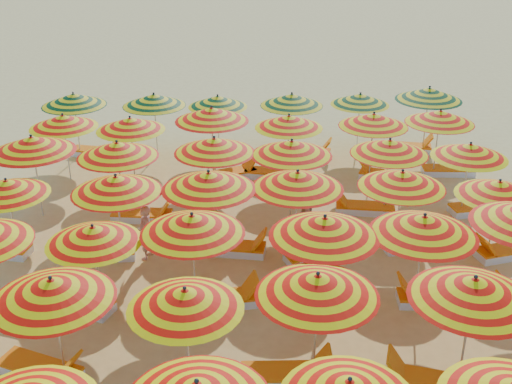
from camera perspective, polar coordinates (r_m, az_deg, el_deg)
ground at (r=16.76m, az=0.04°, el=-5.69°), size 120.00×120.00×0.00m
umbrella_7 at (r=12.17m, az=-17.69°, el=-8.27°), size 2.80×2.80×2.41m
umbrella_8 at (r=11.67m, az=-6.32°, el=-9.45°), size 2.81×2.81×2.26m
umbrella_9 at (r=11.75m, az=5.49°, el=-8.27°), size 2.37×2.37×2.43m
umbrella_10 at (r=12.17m, az=18.80°, el=-8.17°), size 2.42×2.42×2.47m
umbrella_13 at (r=14.17m, az=-14.27°, el=-3.71°), size 2.33×2.33×2.20m
umbrella_14 at (r=13.81m, az=-5.69°, el=-2.87°), size 3.03×3.03×2.42m
umbrella_15 at (r=13.55m, az=6.12°, el=-3.12°), size 2.74×2.74×2.51m
umbrella_16 at (r=14.06m, az=14.69°, el=-2.89°), size 2.88×2.88×2.47m
umbrella_18 at (r=17.04m, az=-21.27°, el=0.37°), size 2.72×2.72×2.21m
umbrella_19 at (r=16.03m, az=-12.32°, el=0.67°), size 2.92×2.92×2.39m
umbrella_20 at (r=15.70m, az=-4.23°, el=0.99°), size 3.08×3.08×2.48m
umbrella_21 at (r=15.81m, az=3.72°, el=1.06°), size 2.50×2.50×2.45m
umbrella_22 at (r=16.44m, az=12.85°, el=1.10°), size 2.46×2.46×2.35m
umbrella_23 at (r=16.85m, az=20.78°, el=0.28°), size 2.64×2.64×2.23m
umbrella_24 at (r=18.92m, az=-19.29°, el=4.01°), size 2.78×2.78×2.52m
umbrella_25 at (r=18.17m, az=-12.22°, el=3.69°), size 2.74×2.74×2.41m
umbrella_26 at (r=18.05m, az=-3.73°, el=4.14°), size 2.80×2.80×2.43m
umbrella_27 at (r=17.87m, az=3.19°, el=3.91°), size 2.39×2.39×2.42m
umbrella_28 at (r=18.48m, az=11.79°, el=3.93°), size 2.46×2.46×2.35m
umbrella_29 at (r=18.99m, az=18.48°, el=3.50°), size 2.63×2.63×2.27m
umbrella_30 at (r=21.27m, az=-16.77°, el=6.04°), size 2.48×2.48×2.29m
umbrella_31 at (r=20.49m, az=-11.11°, el=5.94°), size 2.66×2.66×2.29m
umbrella_32 at (r=20.48m, az=-3.96°, el=6.90°), size 2.46×2.46×2.50m
umbrella_33 at (r=20.35m, az=2.94°, el=6.26°), size 2.39×2.39×2.29m
umbrella_34 at (r=20.66m, az=10.41°, el=6.31°), size 2.86×2.86×2.35m
umbrella_35 at (r=21.44m, az=16.04°, el=6.44°), size 2.61×2.61×2.35m
umbrella_36 at (r=23.22m, az=-15.90°, el=7.90°), size 2.76×2.76×2.37m
umbrella_37 at (r=22.69m, az=-9.06°, el=8.08°), size 2.52×2.52×2.33m
umbrella_38 at (r=22.68m, az=-3.43°, el=8.04°), size 2.74×2.74×2.21m
umbrella_39 at (r=22.48m, az=3.20°, el=8.18°), size 2.68×2.68×2.33m
umbrella_40 at (r=23.18m, az=9.24°, el=8.14°), size 2.19×2.19×2.21m
umbrella_41 at (r=23.48m, az=15.12°, el=8.41°), size 2.50×2.50×2.47m
lounger_5 at (r=13.60m, az=-18.49°, el=-14.76°), size 1.82×1.22×0.69m
lounger_6 at (r=12.85m, az=2.84°, el=-15.90°), size 1.73×0.58×0.69m
lounger_7 at (r=13.09m, az=15.16°, el=-16.04°), size 1.83×1.05×0.69m
lounger_9 at (r=15.41m, az=-20.54°, el=-9.90°), size 1.83×1.11×0.69m
lounger_10 at (r=15.26m, az=-15.38°, el=-9.46°), size 1.82×1.25×0.69m
lounger_11 at (r=14.85m, az=-3.02°, el=-9.51°), size 1.80×0.84×0.69m
lounger_12 at (r=15.41m, az=15.46°, el=-9.09°), size 1.76×0.68×0.69m
lounger_15 at (r=17.07m, az=-13.68°, el=-5.27°), size 1.78×0.73×0.69m
lounger_16 at (r=16.81m, az=-1.93°, el=-4.99°), size 1.80×0.85×0.69m
lounger_17 at (r=16.59m, az=5.33°, el=-5.54°), size 1.83×1.16×0.69m
lounger_18 at (r=17.57m, az=14.04°, el=-4.39°), size 1.81×0.92×0.69m
lounger_19 at (r=17.87m, az=21.35°, el=-4.93°), size 1.82×1.00×0.69m
lounger_20 at (r=18.74m, az=-9.96°, el=-2.03°), size 1.78×0.74×0.69m
lounger_21 at (r=19.15m, az=9.52°, el=-1.38°), size 1.80×0.83×0.69m
lounger_22 at (r=20.01m, az=19.28°, el=-1.32°), size 1.81×0.90×0.69m
lounger_23 at (r=21.17m, az=-2.19°, el=1.63°), size 1.82×1.23×0.69m
lounger_24 at (r=21.20m, az=1.44°, el=1.67°), size 1.82×0.94×0.69m
lounger_25 at (r=21.45m, az=11.34°, el=1.45°), size 1.82×1.18×0.69m
lounger_26 at (r=22.40m, az=16.83°, el=1.88°), size 1.76×0.67×0.69m
lounger_27 at (r=23.68m, az=-13.96°, el=3.49°), size 1.82×0.95×0.69m
lounger_28 at (r=23.04m, az=4.59°, el=3.57°), size 1.82×0.98×0.69m
lounger_29 at (r=24.05m, az=13.39°, el=3.89°), size 1.81×0.92×0.69m
beachgoer_a at (r=16.57m, az=-9.81°, el=-3.55°), size 0.49×0.62×1.47m
beachgoer_b at (r=17.02m, az=4.16°, el=-2.30°), size 0.90×0.94×1.53m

